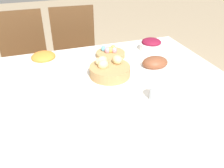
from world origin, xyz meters
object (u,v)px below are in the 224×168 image
at_px(chair_far_center, 76,54).
at_px(drinking_cup, 156,93).
at_px(beet_salad_bowl, 151,45).
at_px(knife, 153,120).
at_px(carrot_bowl, 44,59).
at_px(butter_dish, 52,110).
at_px(bread_basket, 109,69).
at_px(dinner_plate, 122,126).
at_px(fork, 88,135).
at_px(spoon, 158,118).
at_px(egg_basket, 110,53).
at_px(chair_far_left, 26,61).
at_px(ham_platter, 155,63).

height_order(chair_far_center, drinking_cup, chair_far_center).
relative_size(beet_salad_bowl, knife, 1.03).
bearing_deg(drinking_cup, carrot_bowl, 130.69).
bearing_deg(butter_dish, bread_basket, 35.38).
distance_m(beet_salad_bowl, dinner_plate, 0.96).
bearing_deg(dinner_plate, beet_salad_bowl, 55.24).
bearing_deg(carrot_bowl, bread_basket, -36.87).
relative_size(fork, drinking_cup, 2.16).
xyz_separation_m(beet_salad_bowl, spoon, (-0.35, -0.78, -0.04)).
bearing_deg(butter_dish, fork, -58.17).
height_order(beet_salad_bowl, butter_dish, beet_salad_bowl).
bearing_deg(drinking_cup, chair_far_center, 100.15).
distance_m(beet_salad_bowl, spoon, 0.86).
distance_m(chair_far_center, fork, 1.40).
relative_size(egg_basket, spoon, 1.24).
distance_m(chair_far_left, spoon, 1.52).
bearing_deg(bread_basket, egg_basket, 70.28).
height_order(chair_far_left, dinner_plate, chair_far_left).
bearing_deg(bread_basket, carrot_bowl, 143.13).
relative_size(bread_basket, ham_platter, 0.93).
height_order(egg_basket, dinner_plate, egg_basket).
xyz_separation_m(chair_far_left, knife, (0.60, -1.37, 0.22)).
distance_m(chair_far_left, ham_platter, 1.25).
bearing_deg(bread_basket, chair_far_center, 93.95).
relative_size(ham_platter, knife, 1.60).
height_order(bread_basket, carrot_bowl, bread_basket).
relative_size(chair_far_left, beet_salad_bowl, 5.27).
height_order(beet_salad_bowl, drinking_cup, beet_salad_bowl).
xyz_separation_m(carrot_bowl, drinking_cup, (0.54, -0.63, -0.00)).
bearing_deg(beet_salad_bowl, spoon, -114.18).
xyz_separation_m(chair_far_center, beet_salad_bowl, (0.50, -0.58, 0.26)).
bearing_deg(chair_far_left, drinking_cup, -60.39).
height_order(bread_basket, spoon, bread_basket).
bearing_deg(ham_platter, fork, -139.72).
bearing_deg(knife, beet_salad_bowl, 66.03).
distance_m(chair_far_left, egg_basket, 0.91).
bearing_deg(fork, beet_salad_bowl, 49.99).
relative_size(ham_platter, beet_salad_bowl, 1.56).
height_order(chair_far_center, bread_basket, chair_far_center).
height_order(dinner_plate, drinking_cup, drinking_cup).
xyz_separation_m(fork, butter_dish, (-0.13, 0.21, 0.01)).
bearing_deg(fork, ham_platter, 42.28).
distance_m(dinner_plate, knife, 0.16).
distance_m(bread_basket, butter_dish, 0.49).
distance_m(egg_basket, beet_salad_bowl, 0.35).
distance_m(dinner_plate, fork, 0.16).
xyz_separation_m(egg_basket, beet_salad_bowl, (0.35, 0.01, 0.02)).
bearing_deg(beet_salad_bowl, ham_platter, -111.64).
distance_m(carrot_bowl, butter_dish, 0.57).
relative_size(fork, butter_dish, 1.34).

